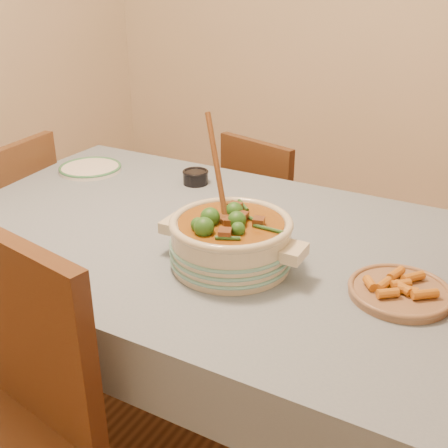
# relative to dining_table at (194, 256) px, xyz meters

# --- Properties ---
(floor) EXTENTS (4.50, 4.50, 0.00)m
(floor) POSITION_rel_dining_table_xyz_m (0.00, 0.00, -0.66)
(floor) COLOR #402412
(floor) RESTS_ON ground
(dining_table) EXTENTS (1.68, 1.08, 0.76)m
(dining_table) POSITION_rel_dining_table_xyz_m (0.00, 0.00, 0.00)
(dining_table) COLOR brown
(dining_table) RESTS_ON floor
(stew_casserole) EXTENTS (0.41, 0.33, 0.39)m
(stew_casserole) POSITION_rel_dining_table_xyz_m (0.20, -0.14, 0.17)
(stew_casserole) COLOR beige
(stew_casserole) RESTS_ON dining_table
(white_plate) EXTENTS (0.31, 0.31, 0.02)m
(white_plate) POSITION_rel_dining_table_xyz_m (-0.64, 0.26, 0.10)
(white_plate) COLOR white
(white_plate) RESTS_ON dining_table
(condiment_bowl) EXTENTS (0.10, 0.10, 0.05)m
(condiment_bowl) POSITION_rel_dining_table_xyz_m (-0.20, 0.34, 0.12)
(condiment_bowl) COLOR black
(condiment_bowl) RESTS_ON dining_table
(fried_plate) EXTENTS (0.27, 0.27, 0.04)m
(fried_plate) POSITION_rel_dining_table_xyz_m (0.64, -0.07, 0.11)
(fried_plate) COLOR #8C6A4D
(fried_plate) RESTS_ON dining_table
(chair_far) EXTENTS (0.47, 0.47, 0.82)m
(chair_far) POSITION_rel_dining_table_xyz_m (-0.13, 0.84, -0.20)
(chair_far) COLOR brown
(chair_far) RESTS_ON floor
(chair_left) EXTENTS (0.45, 0.45, 0.89)m
(chair_left) POSITION_rel_dining_table_xyz_m (-0.93, 0.05, -0.16)
(chair_left) COLOR brown
(chair_left) RESTS_ON floor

